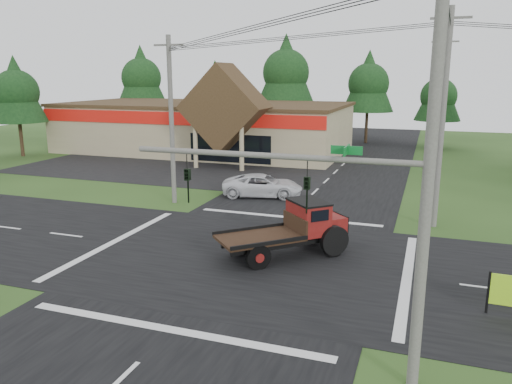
% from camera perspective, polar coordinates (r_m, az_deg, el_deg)
% --- Properties ---
extents(ground, '(120.00, 120.00, 0.00)m').
position_cam_1_polar(ground, '(22.84, -1.08, -7.56)').
color(ground, '#243F16').
rests_on(ground, ground).
extents(road_ns, '(12.00, 120.00, 0.02)m').
position_cam_1_polar(road_ns, '(22.84, -1.08, -7.53)').
color(road_ns, black).
rests_on(road_ns, ground).
extents(road_ew, '(120.00, 12.00, 0.02)m').
position_cam_1_polar(road_ew, '(22.84, -1.08, -7.53)').
color(road_ew, black).
rests_on(road_ew, ground).
extents(parking_apron, '(28.00, 14.00, 0.02)m').
position_cam_1_polar(parking_apron, '(45.26, -9.36, 2.72)').
color(parking_apron, black).
rests_on(parking_apron, ground).
extents(cvs_building, '(30.40, 18.20, 9.19)m').
position_cam_1_polar(cvs_building, '(54.99, -5.75, 7.57)').
color(cvs_building, tan).
rests_on(cvs_building, ground).
extents(traffic_signal_mast, '(8.12, 0.24, 7.00)m').
position_cam_1_polar(traffic_signal_mast, '(13.15, 11.35, -3.25)').
color(traffic_signal_mast, '#595651').
rests_on(traffic_signal_mast, ground).
extents(utility_pole_nr, '(2.00, 0.30, 11.00)m').
position_cam_1_polar(utility_pole_nr, '(12.75, 19.09, 1.39)').
color(utility_pole_nr, '#595651').
rests_on(utility_pole_nr, ground).
extents(utility_pole_nw, '(2.00, 0.30, 10.50)m').
position_cam_1_polar(utility_pole_nw, '(32.12, -9.65, 8.17)').
color(utility_pole_nw, '#595651').
rests_on(utility_pole_nw, ground).
extents(utility_pole_ne, '(2.00, 0.30, 11.50)m').
position_cam_1_polar(utility_pole_ne, '(28.11, 20.54, 7.87)').
color(utility_pole_ne, '#595651').
rests_on(utility_pole_ne, ground).
extents(utility_pole_n, '(2.00, 0.30, 11.20)m').
position_cam_1_polar(utility_pole_n, '(42.09, 20.28, 9.18)').
color(utility_pole_n, '#595651').
rests_on(utility_pole_n, ground).
extents(tree_row_a, '(6.72, 6.72, 12.12)m').
position_cam_1_polar(tree_row_a, '(70.75, -12.99, 12.82)').
color(tree_row_a, '#332316').
rests_on(tree_row_a, ground).
extents(tree_row_b, '(5.60, 5.60, 10.10)m').
position_cam_1_polar(tree_row_b, '(67.84, -4.67, 11.96)').
color(tree_row_b, '#332316').
rests_on(tree_row_b, ground).
extents(tree_row_c, '(7.28, 7.28, 13.13)m').
position_cam_1_polar(tree_row_c, '(63.47, 3.44, 13.72)').
color(tree_row_c, '#332316').
rests_on(tree_row_c, ground).
extents(tree_row_d, '(6.16, 6.16, 11.11)m').
position_cam_1_polar(tree_row_d, '(62.47, 12.74, 12.21)').
color(tree_row_d, '#332316').
rests_on(tree_row_d, ground).
extents(tree_row_e, '(5.04, 5.04, 9.09)m').
position_cam_1_polar(tree_row_e, '(60.06, 20.16, 10.43)').
color(tree_row_e, '#332316').
rests_on(tree_row_e, ground).
extents(tree_side_w, '(5.60, 5.60, 10.10)m').
position_cam_1_polar(tree_side_w, '(56.22, -25.74, 10.49)').
color(tree_side_w, '#332316').
rests_on(tree_side_w, ground).
extents(antique_flatbed_truck, '(6.00, 5.86, 2.54)m').
position_cam_1_polar(antique_flatbed_truck, '(22.72, 3.31, -4.31)').
color(antique_flatbed_truck, '#62100E').
rests_on(antique_flatbed_truck, ground).
extents(white_pickup, '(5.85, 3.67, 1.51)m').
position_cam_1_polar(white_pickup, '(34.10, 0.75, 0.76)').
color(white_pickup, silver).
rests_on(white_pickup, ground).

